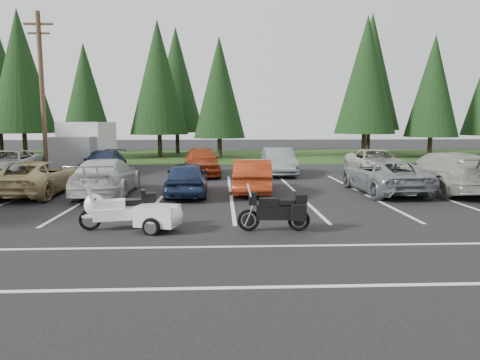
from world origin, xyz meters
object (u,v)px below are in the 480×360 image
object	(u,v)px
car_near_5	(252,176)
touring_motorcycle	(119,206)
box_truck	(84,147)
car_far_0	(9,163)
car_near_3	(107,177)
car_far_2	(202,161)
car_near_2	(37,178)
car_near_4	(187,178)
car_near_6	(384,176)
car_near_7	(445,172)
cargo_trailer	(157,218)
car_far_4	(375,162)
adventure_motorcycle	(274,207)
car_far_1	(103,163)
car_far_3	(278,161)
utility_pole	(42,90)

from	to	relation	value
car_near_5	touring_motorcycle	size ratio (longest dim) A/B	1.84
box_truck	car_far_0	distance (m)	4.11
car_near_3	car_far_2	bearing A→B (deg)	-121.25
car_near_2	car_near_5	distance (m)	8.65
car_near_4	car_near_6	distance (m)	8.04
car_near_7	cargo_trailer	distance (m)	12.62
car_near_3	car_far_4	world-z (taller)	car_near_3
adventure_motorcycle	car_near_2	bearing A→B (deg)	146.87
car_near_3	car_far_0	distance (m)	9.05
car_near_4	cargo_trailer	xyz separation A→B (m)	(-0.33, -5.74, -0.33)
car_far_4	touring_motorcycle	xyz separation A→B (m)	(-11.21, -11.54, -0.07)
box_truck	car_far_4	size ratio (longest dim) A/B	1.10
car_near_5	car_near_7	bearing A→B (deg)	-176.82
car_near_3	car_far_4	distance (m)	14.29
car_near_5	car_far_4	world-z (taller)	car_far_4
car_near_4	car_far_1	xyz separation A→B (m)	(-5.09, 6.76, -0.01)
car_far_1	touring_motorcycle	xyz separation A→B (m)	(3.68, -12.15, -0.03)
car_far_0	car_far_3	world-z (taller)	car_far_3
adventure_motorcycle	car_far_0	bearing A→B (deg)	138.72
car_far_4	car_far_3	bearing A→B (deg)	178.08
car_near_7	car_far_2	size ratio (longest dim) A/B	1.24
cargo_trailer	car_far_4	bearing A→B (deg)	65.56
car_near_4	car_far_4	distance (m)	11.57
car_far_3	car_near_3	bearing A→B (deg)	-140.93
car_near_4	car_far_1	distance (m)	8.46
car_near_3	car_far_2	distance (m)	7.11
touring_motorcycle	cargo_trailer	size ratio (longest dim) A/B	1.49
cargo_trailer	car_near_3	bearing A→B (deg)	131.76
car_far_0	car_far_1	xyz separation A→B (m)	(4.84, 0.50, -0.04)
car_near_2	car_far_4	distance (m)	16.82
car_near_2	car_near_5	world-z (taller)	car_near_5
car_far_4	car_near_7	bearing A→B (deg)	-78.89
car_far_0	cargo_trailer	xyz separation A→B (m)	(9.61, -12.00, -0.35)
touring_motorcycle	car_near_3	bearing A→B (deg)	95.91
car_near_2	adventure_motorcycle	size ratio (longest dim) A/B	2.30
touring_motorcycle	adventure_motorcycle	distance (m)	4.18
car_near_5	car_near_7	xyz separation A→B (m)	(8.04, -0.10, 0.14)
cargo_trailer	box_truck	bearing A→B (deg)	129.90
car_far_0	car_far_2	xyz separation A→B (m)	(10.22, 0.14, 0.08)
car_near_4	adventure_motorcycle	size ratio (longest dim) A/B	1.89
car_near_6	car_far_1	xyz separation A→B (m)	(-13.13, 6.46, -0.02)
car_near_4	car_far_3	bearing A→B (deg)	-126.11
car_near_6	cargo_trailer	bearing A→B (deg)	33.51
car_near_6	car_near_7	distance (m)	2.64
car_near_6	car_far_4	distance (m)	6.12
car_near_3	car_far_3	xyz separation A→B (m)	(7.73, 6.34, 0.00)
car_far_1	cargo_trailer	size ratio (longest dim) A/B	3.00
car_far_4	car_near_2	bearing A→B (deg)	-157.63
utility_pole	car_near_7	world-z (taller)	utility_pole
car_far_4	utility_pole	bearing A→B (deg)	175.94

